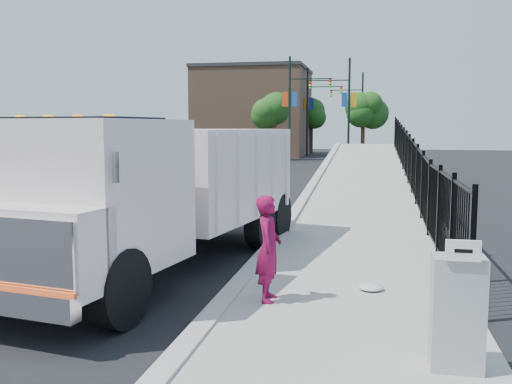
# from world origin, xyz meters

# --- Properties ---
(ground) EXTENTS (120.00, 120.00, 0.00)m
(ground) POSITION_xyz_m (0.00, 0.00, 0.00)
(ground) COLOR black
(ground) RESTS_ON ground
(sidewalk) EXTENTS (3.55, 12.00, 0.12)m
(sidewalk) POSITION_xyz_m (1.93, -2.00, 0.06)
(sidewalk) COLOR #9E998E
(sidewalk) RESTS_ON ground
(curb) EXTENTS (0.30, 12.00, 0.16)m
(curb) POSITION_xyz_m (0.00, -2.00, 0.08)
(curb) COLOR #ADAAA3
(curb) RESTS_ON ground
(ramp) EXTENTS (3.95, 24.06, 3.19)m
(ramp) POSITION_xyz_m (2.12, 16.00, 0.00)
(ramp) COLOR #9E998E
(ramp) RESTS_ON ground
(iron_fence) EXTENTS (0.10, 28.00, 1.80)m
(iron_fence) POSITION_xyz_m (3.55, 12.00, 0.90)
(iron_fence) COLOR black
(iron_fence) RESTS_ON ground
(truck) EXTENTS (4.05, 8.83, 2.91)m
(truck) POSITION_xyz_m (-1.85, -0.08, 1.64)
(truck) COLOR black
(truck) RESTS_ON ground
(worker) EXTENTS (0.43, 0.62, 1.61)m
(worker) POSITION_xyz_m (0.66, -1.89, 0.92)
(worker) COLOR maroon
(worker) RESTS_ON sidewalk
(utility_cabinet) EXTENTS (0.55, 0.40, 1.25)m
(utility_cabinet) POSITION_xyz_m (3.10, -3.90, 0.75)
(utility_cabinet) COLOR gray
(utility_cabinet) RESTS_ON sidewalk
(arrow_sign) EXTENTS (0.35, 0.04, 0.22)m
(arrow_sign) POSITION_xyz_m (3.10, -4.12, 1.48)
(arrow_sign) COLOR white
(arrow_sign) RESTS_ON utility_cabinet
(debris) EXTENTS (0.41, 0.41, 0.10)m
(debris) POSITION_xyz_m (2.19, -1.03, 0.17)
(debris) COLOR silver
(debris) RESTS_ON sidewalk
(light_pole_0) EXTENTS (3.77, 0.22, 8.00)m
(light_pole_0) POSITION_xyz_m (-3.74, 33.31, 4.36)
(light_pole_0) COLOR black
(light_pole_0) RESTS_ON ground
(light_pole_1) EXTENTS (3.77, 0.22, 8.00)m
(light_pole_1) POSITION_xyz_m (0.05, 35.09, 4.36)
(light_pole_1) COLOR black
(light_pole_1) RESTS_ON ground
(light_pole_2) EXTENTS (3.77, 0.22, 8.00)m
(light_pole_2) POSITION_xyz_m (-3.37, 42.25, 4.36)
(light_pole_2) COLOR black
(light_pole_2) RESTS_ON ground
(light_pole_3) EXTENTS (3.78, 0.22, 8.00)m
(light_pole_3) POSITION_xyz_m (0.87, 47.38, 4.36)
(light_pole_3) COLOR black
(light_pole_3) RESTS_ON ground
(tree_0) EXTENTS (2.63, 2.63, 5.31)m
(tree_0) POSITION_xyz_m (-5.54, 35.36, 3.95)
(tree_0) COLOR #382314
(tree_0) RESTS_ON ground
(tree_1) EXTENTS (2.43, 2.43, 5.22)m
(tree_1) POSITION_xyz_m (1.41, 38.59, 3.93)
(tree_1) COLOR #382314
(tree_1) RESTS_ON ground
(tree_2) EXTENTS (2.75, 2.75, 5.37)m
(tree_2) POSITION_xyz_m (-3.87, 47.87, 3.95)
(tree_2) COLOR #382314
(tree_2) RESTS_ON ground
(building) EXTENTS (10.00, 10.00, 8.00)m
(building) POSITION_xyz_m (-9.00, 44.00, 4.00)
(building) COLOR #8C664C
(building) RESTS_ON ground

